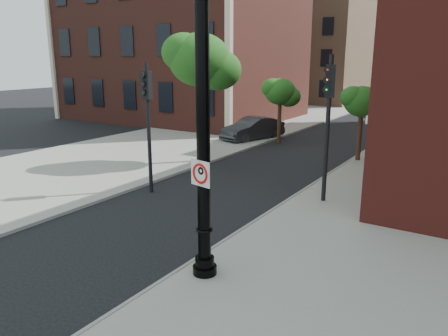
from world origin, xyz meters
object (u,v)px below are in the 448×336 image
Objects in this scene: parked_car at (253,129)px; traffic_signal_left at (147,107)px; no_parking_sign at (200,173)px; lamppost at (203,149)px; traffic_signal_right at (328,106)px.

traffic_signal_left reaches higher than parked_car.
no_parking_sign is at bearing -47.82° from parked_car.
lamppost is 1.31× the size of traffic_signal_right.
lamppost is at bearing 112.53° from no_parking_sign.
traffic_signal_right is (6.46, 2.44, 0.20)m from traffic_signal_left.
lamppost is 1.38× the size of traffic_signal_left.
traffic_signal_left is (-5.99, 4.66, 0.18)m from lamppost.
traffic_signal_left is at bearing -63.62° from parked_car.
traffic_signal_left is 6.91m from traffic_signal_right.
no_parking_sign is 7.76m from traffic_signal_left.
lamppost reaches higher than no_parking_sign.
traffic_signal_left is 0.95× the size of traffic_signal_right.
traffic_signal_left is at bearing -176.38° from traffic_signal_right.
parked_car is 0.84× the size of traffic_signal_right.
traffic_signal_right is (0.44, 7.28, 0.91)m from no_parking_sign.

